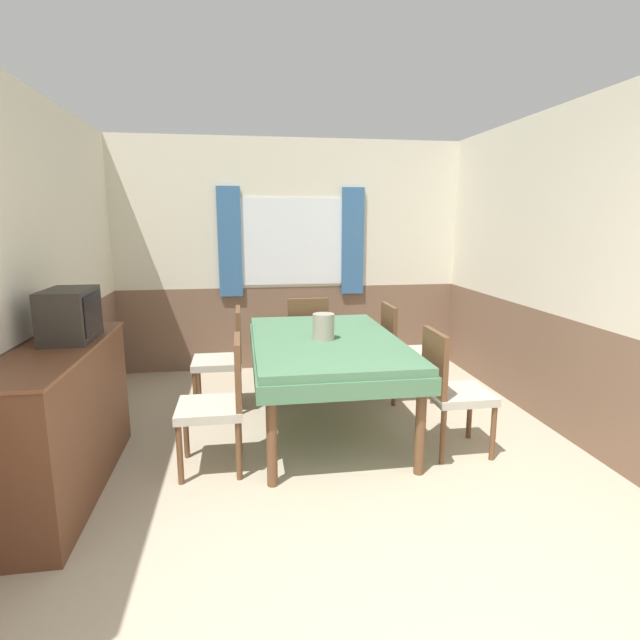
% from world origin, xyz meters
% --- Properties ---
extents(wall_back, '(4.30, 0.10, 2.60)m').
position_xyz_m(wall_back, '(0.00, 4.45, 1.31)').
color(wall_back, silver).
rests_on(wall_back, ground_plane).
extents(wall_left, '(0.05, 4.83, 2.60)m').
position_xyz_m(wall_left, '(-1.97, 2.21, 1.30)').
color(wall_left, silver).
rests_on(wall_left, ground_plane).
extents(wall_right, '(0.05, 4.83, 2.60)m').
position_xyz_m(wall_right, '(1.97, 2.21, 1.30)').
color(wall_right, silver).
rests_on(wall_right, ground_plane).
extents(dining_table, '(1.19, 1.95, 0.77)m').
position_xyz_m(dining_table, '(0.09, 2.61, 0.67)').
color(dining_table, '#4C7A56').
rests_on(dining_table, ground_plane).
extents(chair_right_far, '(0.44, 0.44, 0.93)m').
position_xyz_m(chair_right_far, '(0.93, 3.19, 0.50)').
color(chair_right_far, brown).
rests_on(chair_right_far, ground_plane).
extents(chair_left_far, '(0.44, 0.44, 0.93)m').
position_xyz_m(chair_left_far, '(-0.74, 3.19, 0.50)').
color(chair_left_far, brown).
rests_on(chair_left_far, ground_plane).
extents(chair_head_window, '(0.44, 0.44, 0.93)m').
position_xyz_m(chair_head_window, '(0.09, 3.83, 0.50)').
color(chair_head_window, brown).
rests_on(chair_head_window, ground_plane).
extents(chair_right_near, '(0.44, 0.44, 0.93)m').
position_xyz_m(chair_right_near, '(0.93, 2.04, 0.50)').
color(chair_right_near, brown).
rests_on(chair_right_near, ground_plane).
extents(chair_left_near, '(0.44, 0.44, 0.93)m').
position_xyz_m(chair_left_near, '(-0.74, 2.04, 0.50)').
color(chair_left_near, brown).
rests_on(chair_left_near, ground_plane).
extents(sideboard, '(0.46, 1.61, 0.94)m').
position_xyz_m(sideboard, '(-1.71, 1.88, 0.48)').
color(sideboard, brown).
rests_on(sideboard, ground_plane).
extents(tv, '(0.29, 0.46, 0.33)m').
position_xyz_m(tv, '(-1.67, 2.10, 1.11)').
color(tv, '#2D2823').
rests_on(tv, sideboard).
extents(vase, '(0.17, 0.17, 0.21)m').
position_xyz_m(vase, '(0.07, 2.57, 0.87)').
color(vase, '#A39989').
rests_on(vase, dining_table).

